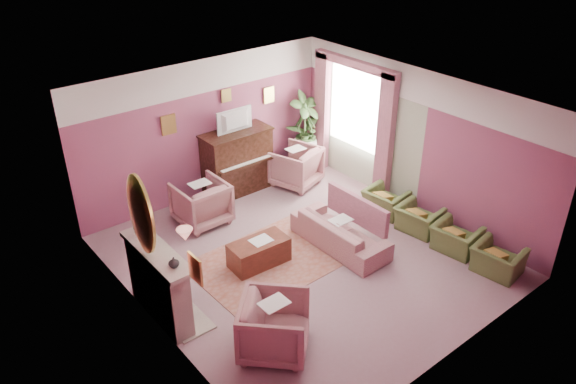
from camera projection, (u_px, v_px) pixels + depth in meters
floor at (303, 257)px, 9.70m from camera, size 5.50×6.00×0.01m
ceiling at (306, 103)px, 8.34m from camera, size 5.50×6.00×0.01m
wall_back at (206, 129)px, 11.05m from camera, size 5.50×0.02×2.80m
wall_front at (461, 275)px, 6.98m from camera, size 5.50×0.02×2.80m
wall_left at (148, 247)px, 7.50m from camera, size 0.02×6.00×2.80m
wall_right at (415, 142)px, 10.53m from camera, size 0.02×6.00×2.80m
picture_rail_band at (202, 77)px, 10.53m from camera, size 5.50×0.01×0.65m
stripe_panel at (364, 136)px, 11.57m from camera, size 0.01×3.00×2.15m
fireplace_surround at (159, 285)px, 8.14m from camera, size 0.30×1.40×1.10m
fireplace_inset at (166, 291)px, 8.27m from camera, size 0.18×0.72×0.68m
fire_ember at (170, 299)px, 8.38m from camera, size 0.06×0.54×0.10m
mantel_shelf at (156, 252)px, 7.88m from camera, size 0.40×1.55×0.07m
hearth at (175, 308)px, 8.51m from camera, size 0.55×1.50×0.02m
mirror_frame at (141, 214)px, 7.47m from camera, size 0.04×0.72×1.20m
mirror_glass at (143, 214)px, 7.49m from camera, size 0.01×0.60×1.06m
sconce_shade at (185, 235)px, 6.72m from camera, size 0.20×0.20×0.16m
piano at (237, 162)px, 11.48m from camera, size 1.40×0.60×1.30m
piano_keyshelf at (247, 165)px, 11.21m from camera, size 1.30×0.12×0.06m
piano_keys at (247, 163)px, 11.19m from camera, size 1.20×0.08×0.02m
piano_top at (236, 132)px, 11.16m from camera, size 1.45×0.65×0.04m
television at (237, 119)px, 10.98m from camera, size 0.80×0.12×0.48m
print_back_left at (169, 125)px, 10.43m from camera, size 0.30×0.03×0.38m
print_back_right at (269, 95)px, 11.70m from camera, size 0.26×0.03×0.34m
print_back_mid at (226, 96)px, 11.01m from camera, size 0.22×0.03×0.26m
print_left_wall at (195, 269)px, 6.56m from camera, size 0.03×0.28×0.36m
window_blind at (356, 105)px, 11.41m from camera, size 0.03×1.40×1.80m
curtain_left at (385, 138)px, 10.94m from camera, size 0.16×0.34×2.60m
curtain_right at (322, 112)px, 12.19m from camera, size 0.16×0.34×2.60m
pelmet at (355, 64)px, 10.95m from camera, size 0.16×2.20×0.16m
mantel_plant at (138, 226)px, 8.18m from camera, size 0.16×0.16×0.28m
mantel_vase at (174, 262)px, 7.49m from camera, size 0.16×0.16×0.16m
area_rug at (269, 261)px, 9.57m from camera, size 2.54×1.85×0.01m
coffee_table at (259, 253)px, 9.42m from camera, size 1.03×0.55×0.45m
table_paper at (261, 240)px, 9.33m from camera, size 0.35×0.28×0.01m
sofa at (340, 228)px, 9.81m from camera, size 0.63×1.88×0.76m
sofa_throw at (357, 210)px, 9.92m from camera, size 0.10×1.43×0.52m
floral_armchair_left at (201, 201)px, 10.46m from camera, size 0.89×0.89×0.93m
floral_armchair_right at (295, 165)px, 11.80m from camera, size 0.89×0.89×0.93m
floral_armchair_front at (274, 324)px, 7.55m from camera, size 0.89×0.89×0.93m
olive_chair_a at (498, 256)px, 9.15m from camera, size 0.54×0.77×0.66m
olive_chair_b at (457, 235)px, 9.71m from camera, size 0.54×0.77×0.66m
olive_chair_c at (419, 215)px, 10.26m from camera, size 0.54×0.77×0.66m
olive_chair_d at (386, 198)px, 10.82m from camera, size 0.54×0.77×0.66m
side_table at (305, 155)px, 12.48m from camera, size 0.52×0.52×0.70m
side_plant_big at (305, 133)px, 12.23m from camera, size 0.30×0.30×0.34m
side_plant_small at (312, 135)px, 12.24m from camera, size 0.16×0.16×0.28m
palm_pot at (305, 161)px, 12.64m from camera, size 0.34×0.34×0.34m
palm_plant at (305, 124)px, 12.21m from camera, size 0.76×0.76×1.44m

